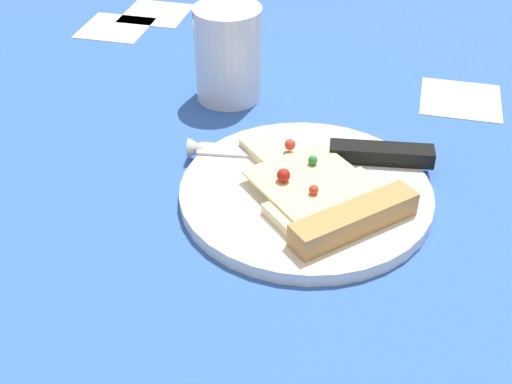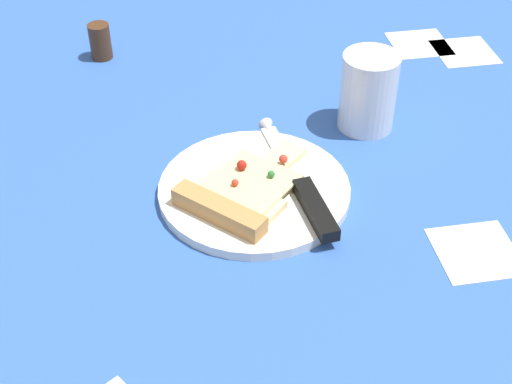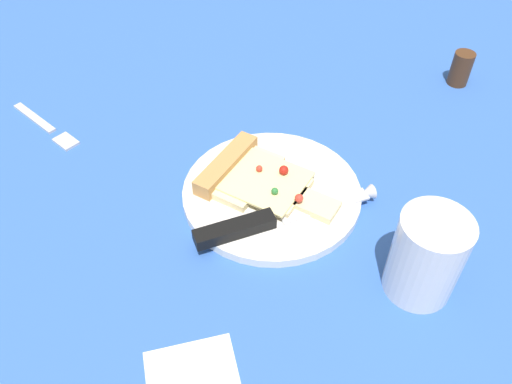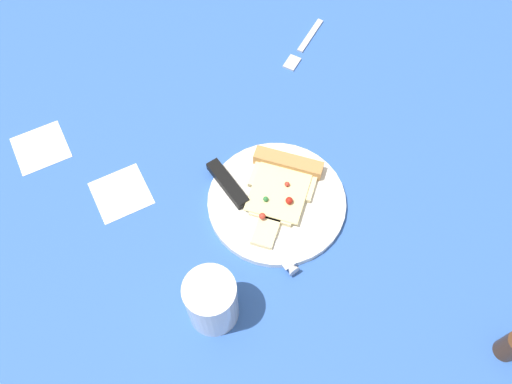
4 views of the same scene
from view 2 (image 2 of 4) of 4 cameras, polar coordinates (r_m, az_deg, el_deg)
name	(u,v)px [view 2 (image 2 of 4)]	position (r cm, az deg, el deg)	size (l,w,h in cm)	color
ground_plane	(278,228)	(87.33, 1.75, -2.83)	(151.62, 151.62, 3.00)	#3360B7
plate	(254,190)	(89.31, -0.14, 0.15)	(23.32, 23.32, 1.27)	white
pizza_slice	(241,192)	(86.80, -1.13, -0.02)	(17.80, 17.83, 2.54)	beige
knife	(302,186)	(88.09, 3.58, 0.44)	(5.14, 24.07, 2.45)	silver
drinking_glass	(368,92)	(99.78, 8.70, 7.69)	(7.59, 7.59, 10.66)	white
pepper_shaker	(100,41)	(118.59, -11.99, 11.36)	(3.32, 3.32, 5.59)	#4C2D19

